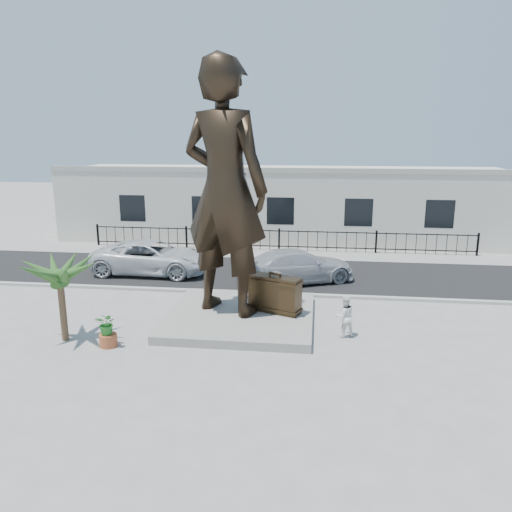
{
  "coord_description": "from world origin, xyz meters",
  "views": [
    {
      "loc": [
        2.17,
        -15.38,
        6.61
      ],
      "look_at": [
        0.0,
        2.0,
        2.3
      ],
      "focal_mm": 35.0,
      "sensor_mm": 36.0,
      "label": 1
    }
  ],
  "objects_px": {
    "tourist": "(344,316)",
    "statue": "(225,189)",
    "car_white": "(151,257)",
    "suitcase": "(275,294)"
  },
  "relations": [
    {
      "from": "tourist",
      "to": "statue",
      "type": "bearing_deg",
      "value": -36.72
    },
    {
      "from": "statue",
      "to": "car_white",
      "type": "relative_size",
      "value": 1.56
    },
    {
      "from": "statue",
      "to": "car_white",
      "type": "distance_m",
      "value": 8.22
    },
    {
      "from": "suitcase",
      "to": "car_white",
      "type": "height_order",
      "value": "suitcase"
    },
    {
      "from": "statue",
      "to": "car_white",
      "type": "height_order",
      "value": "statue"
    },
    {
      "from": "statue",
      "to": "tourist",
      "type": "height_order",
      "value": "statue"
    },
    {
      "from": "tourist",
      "to": "car_white",
      "type": "relative_size",
      "value": 0.25
    },
    {
      "from": "statue",
      "to": "tourist",
      "type": "xyz_separation_m",
      "value": [
        4.21,
        -1.22,
        -4.02
      ]
    },
    {
      "from": "statue",
      "to": "suitcase",
      "type": "xyz_separation_m",
      "value": [
        1.77,
        0.08,
        -3.77
      ]
    },
    {
      "from": "statue",
      "to": "car_white",
      "type": "bearing_deg",
      "value": -27.98
    }
  ]
}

